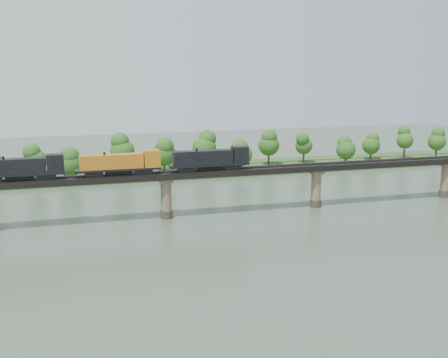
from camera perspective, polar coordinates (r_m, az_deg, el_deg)
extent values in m
plane|color=#384838|center=(111.22, -3.09, -8.03)|extent=(400.00, 400.00, 0.00)
cube|color=#2A481D|center=(192.07, -8.77, 0.58)|extent=(300.00, 24.00, 1.60)
cylinder|color=#473A2D|center=(139.00, -5.86, -3.57)|extent=(3.00, 3.00, 2.00)
cylinder|color=#857257|center=(137.88, -5.90, -1.77)|extent=(2.60, 2.60, 9.00)
cube|color=#857257|center=(137.00, -5.94, -0.14)|extent=(3.20, 3.20, 1.00)
cylinder|color=#473A2D|center=(150.87, 9.27, -2.44)|extent=(3.00, 3.00, 2.00)
cylinder|color=#857257|center=(149.83, 9.33, -0.77)|extent=(2.60, 2.60, 9.00)
cube|color=#857257|center=(149.03, 9.38, 0.73)|extent=(3.20, 3.20, 1.00)
cylinder|color=#473A2D|center=(171.46, 21.47, -1.39)|extent=(3.00, 3.00, 2.00)
cylinder|color=#857257|center=(170.56, 21.59, 0.08)|extent=(2.60, 2.60, 9.00)
cube|color=#857257|center=(169.85, 21.69, 1.40)|extent=(3.20, 3.20, 1.00)
cube|color=black|center=(136.75, -5.95, 0.37)|extent=(220.00, 5.00, 1.50)
cube|color=black|center=(135.87, -5.90, 0.65)|extent=(220.00, 0.12, 0.16)
cube|color=black|center=(137.32, -6.01, 0.77)|extent=(220.00, 0.12, 0.16)
cube|color=black|center=(134.15, -5.78, 0.78)|extent=(220.00, 0.10, 0.10)
cube|color=black|center=(138.80, -6.13, 1.15)|extent=(220.00, 0.10, 0.10)
cube|color=black|center=(134.22, -5.78, 0.64)|extent=(0.08, 0.08, 0.70)
cube|color=black|center=(138.86, -6.13, 1.00)|extent=(0.08, 0.08, 0.70)
cylinder|color=#382619|center=(184.40, -18.52, 0.42)|extent=(0.70, 0.70, 3.34)
sphere|color=#214E16|center=(183.62, -18.61, 1.78)|extent=(7.18, 7.18, 7.18)
sphere|color=#214E16|center=(183.19, -18.67, 2.64)|extent=(5.39, 5.39, 5.39)
cylinder|color=#382619|center=(181.58, -15.33, 0.36)|extent=(0.70, 0.70, 2.83)
sphere|color=#214E16|center=(180.90, -15.39, 1.53)|extent=(8.26, 8.26, 8.26)
sphere|color=#214E16|center=(180.51, -15.44, 2.27)|extent=(6.19, 6.19, 6.19)
cylinder|color=#382619|center=(188.74, -10.22, 1.19)|extent=(0.70, 0.70, 3.96)
sphere|color=#214E16|center=(187.86, -10.28, 2.78)|extent=(8.07, 8.07, 8.07)
sphere|color=#214E16|center=(187.38, -10.32, 3.78)|extent=(6.05, 6.05, 6.05)
cylinder|color=#382619|center=(189.09, -6.08, 1.23)|extent=(0.70, 0.70, 3.27)
sphere|color=#214E16|center=(188.34, -6.11, 2.53)|extent=(8.03, 8.03, 8.03)
sphere|color=#214E16|center=(187.93, -6.13, 3.35)|extent=(6.02, 6.02, 6.02)
cylinder|color=#382619|center=(193.00, -2.01, 1.60)|extent=(0.70, 0.70, 3.92)
sphere|color=#214E16|center=(192.15, -2.02, 3.14)|extent=(8.29, 8.29, 8.29)
sphere|color=#214E16|center=(191.69, -2.03, 4.10)|extent=(6.21, 6.21, 6.21)
cylinder|color=#382619|center=(189.42, 1.72, 1.27)|extent=(0.70, 0.70, 3.02)
sphere|color=#214E16|center=(188.73, 1.72, 2.48)|extent=(7.74, 7.74, 7.74)
sphere|color=#214E16|center=(188.34, 1.73, 3.23)|extent=(5.80, 5.80, 5.80)
cylinder|color=#382619|center=(201.69, 4.55, 2.00)|extent=(0.70, 0.70, 3.80)
sphere|color=#214E16|center=(200.90, 4.58, 3.42)|extent=(7.47, 7.47, 7.47)
sphere|color=#214E16|center=(200.46, 4.59, 4.32)|extent=(5.60, 5.60, 5.60)
cylinder|color=#382619|center=(207.06, 8.08, 2.11)|extent=(0.70, 0.70, 3.38)
sphere|color=#214E16|center=(206.36, 8.12, 3.35)|extent=(6.23, 6.23, 6.23)
sphere|color=#214E16|center=(205.97, 8.14, 4.12)|extent=(4.67, 4.67, 4.67)
cylinder|color=#382619|center=(207.97, 12.23, 1.92)|extent=(0.70, 0.70, 2.77)
sphere|color=#214E16|center=(207.38, 12.27, 2.93)|extent=(7.04, 7.04, 7.04)
sphere|color=#214E16|center=(207.05, 12.30, 3.56)|extent=(5.28, 5.28, 5.28)
cylinder|color=#382619|center=(218.86, 14.67, 2.31)|extent=(0.70, 0.70, 2.94)
sphere|color=#214E16|center=(218.27, 14.72, 3.32)|extent=(6.73, 6.73, 6.73)
sphere|color=#214E16|center=(217.94, 14.75, 3.96)|extent=(5.05, 5.05, 5.05)
cylinder|color=#382619|center=(222.30, 17.82, 2.40)|extent=(0.70, 0.70, 3.94)
sphere|color=#214E16|center=(221.56, 17.90, 3.74)|extent=(6.17, 6.17, 6.17)
sphere|color=#214E16|center=(221.15, 17.96, 4.58)|extent=(4.62, 4.62, 4.62)
cylinder|color=#382619|center=(225.40, 20.72, 2.30)|extent=(0.70, 0.70, 3.77)
sphere|color=#214E16|center=(224.69, 20.81, 3.56)|extent=(6.60, 6.60, 6.60)
sphere|color=#214E16|center=(224.30, 20.87, 4.36)|extent=(4.95, 4.95, 4.95)
cube|color=black|center=(140.29, 0.79, 1.28)|extent=(4.22, 2.53, 1.16)
cube|color=black|center=(137.46, -3.85, 1.03)|extent=(4.22, 2.53, 1.16)
cube|color=black|center=(138.63, -1.51, 1.46)|extent=(20.04, 3.16, 0.53)
cube|color=black|center=(137.91, -2.15, 2.22)|extent=(14.77, 2.85, 3.38)
cube|color=black|center=(140.39, 1.62, 2.53)|extent=(3.80, 3.16, 4.01)
cylinder|color=black|center=(138.73, -1.50, 1.22)|extent=(6.33, 1.48, 1.48)
cube|color=black|center=(135.69, -8.20, 0.80)|extent=(4.22, 2.53, 1.16)
cube|color=black|center=(134.68, -13.10, 0.53)|extent=(4.22, 2.53, 1.16)
cube|color=black|center=(134.92, -10.65, 0.97)|extent=(20.04, 3.16, 0.53)
cube|color=#B87116|center=(134.45, -11.36, 1.75)|extent=(14.77, 2.85, 3.38)
cube|color=#B87116|center=(135.45, -7.36, 2.09)|extent=(3.80, 3.16, 4.01)
cylinder|color=black|center=(135.03, -10.64, 0.73)|extent=(6.33, 1.48, 1.48)
cube|color=black|center=(134.62, -17.58, 0.27)|extent=(4.22, 2.53, 1.16)
cube|color=black|center=(134.81, -20.06, 0.44)|extent=(20.04, 3.16, 0.53)
cube|color=black|center=(134.59, -20.79, 1.22)|extent=(14.77, 2.85, 3.38)
cube|color=black|center=(134.03, -16.76, 1.58)|extent=(3.80, 3.16, 4.01)
cylinder|color=black|center=(134.91, -20.04, 0.20)|extent=(6.33, 1.48, 1.48)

